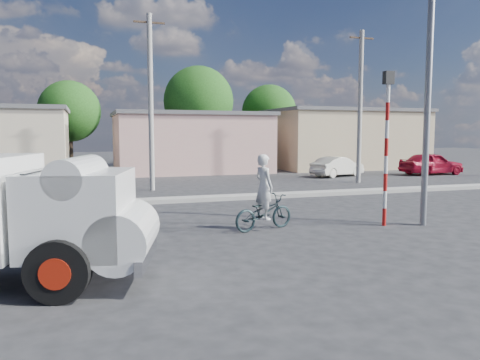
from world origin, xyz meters
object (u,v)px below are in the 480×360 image
object	(u,v)px
traffic_pole	(387,135)
car_cream	(337,167)
bicycle	(264,212)
cyclist	(264,198)
car_red	(431,163)
streetlight	(425,49)

from	to	relation	value
traffic_pole	car_cream	bearing A→B (deg)	64.94
bicycle	cyclist	bearing A→B (deg)	-105.74
car_cream	car_red	xyz separation A→B (m)	(6.39, -0.72, 0.11)
bicycle	car_cream	xyz separation A→B (m)	(10.06, 13.49, 0.12)
car_red	traffic_pole	world-z (taller)	traffic_pole
cyclist	car_red	xyz separation A→B (m)	(16.44, 12.77, -0.18)
car_cream	traffic_pole	size ratio (longest dim) A/B	0.84
bicycle	traffic_pole	world-z (taller)	traffic_pole
bicycle	car_red	distance (m)	20.82
cyclist	car_cream	world-z (taller)	cyclist
cyclist	car_red	size ratio (longest dim) A/B	0.43
car_cream	traffic_pole	bearing A→B (deg)	134.80
streetlight	car_red	bearing A→B (deg)	48.54
bicycle	streetlight	size ratio (longest dim) A/B	0.21
car_cream	traffic_pole	world-z (taller)	traffic_pole
streetlight	car_cream	bearing A→B (deg)	68.59
car_cream	traffic_pole	xyz separation A→B (m)	(-6.54, -13.99, 1.99)
cyclist	traffic_pole	size ratio (longest dim) A/B	0.41
cyclist	bicycle	bearing A→B (deg)	74.26
bicycle	car_cream	world-z (taller)	car_cream
car_red	streetlight	xyz separation A→B (m)	(-11.99, -13.57, 4.25)
traffic_pole	streetlight	size ratio (longest dim) A/B	0.48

